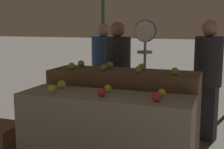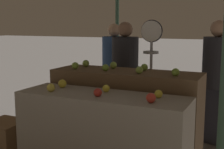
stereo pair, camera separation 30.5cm
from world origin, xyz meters
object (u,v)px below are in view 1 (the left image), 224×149
(person_vendor_at_scale, at_px, (117,70))
(wooden_crate_side, at_px, (0,143))
(person_customer_left, at_px, (208,73))
(person_customer_right, at_px, (104,65))
(produce_scale, at_px, (145,53))

(person_vendor_at_scale, xyz_separation_m, wooden_crate_side, (-0.95, -1.40, -0.70))
(person_customer_left, bearing_deg, person_customer_right, 1.62)
(produce_scale, relative_size, person_vendor_at_scale, 1.02)
(person_customer_left, relative_size, wooden_crate_side, 3.76)
(person_vendor_at_scale, distance_m, person_customer_left, 1.25)
(person_customer_left, height_order, person_customer_right, person_customer_left)
(person_vendor_at_scale, distance_m, person_customer_right, 0.69)
(person_customer_right, bearing_deg, person_vendor_at_scale, 134.91)
(produce_scale, bearing_deg, person_vendor_at_scale, 157.60)
(person_customer_left, distance_m, person_customer_right, 1.72)
(person_vendor_at_scale, distance_m, wooden_crate_side, 1.83)
(person_customer_right, bearing_deg, wooden_crate_side, 82.01)
(person_customer_left, bearing_deg, person_vendor_at_scale, 21.40)
(produce_scale, xyz_separation_m, person_vendor_at_scale, (-0.45, 0.18, -0.27))
(person_vendor_at_scale, height_order, wooden_crate_side, person_vendor_at_scale)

